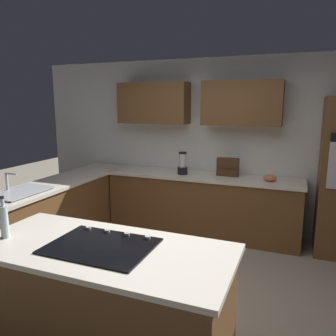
{
  "coord_description": "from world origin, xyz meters",
  "views": [
    {
      "loc": [
        -1.18,
        2.89,
        1.93
      ],
      "look_at": [
        0.33,
        -0.91,
        1.14
      ],
      "focal_mm": 35.46,
      "sensor_mm": 36.0,
      "label": 1
    }
  ],
  "objects_px": {
    "cooktop": "(102,245)",
    "spice_rack": "(228,167)",
    "sink_unit": "(20,191)",
    "mixing_bowl": "(270,178)",
    "blender": "(183,165)",
    "oil_bottle": "(4,221)"
  },
  "relations": [
    {
      "from": "mixing_bowl",
      "to": "cooktop",
      "type": "bearing_deg",
      "value": 69.78
    },
    {
      "from": "sink_unit",
      "to": "oil_bottle",
      "type": "distance_m",
      "value": 1.41
    },
    {
      "from": "blender",
      "to": "spice_rack",
      "type": "relative_size",
      "value": 1.07
    },
    {
      "from": "sink_unit",
      "to": "mixing_bowl",
      "type": "xyz_separation_m",
      "value": [
        -2.68,
        -1.71,
        0.03
      ]
    },
    {
      "from": "cooktop",
      "to": "mixing_bowl",
      "type": "xyz_separation_m",
      "value": [
        -0.97,
        -2.63,
        0.04
      ]
    },
    {
      "from": "sink_unit",
      "to": "mixing_bowl",
      "type": "distance_m",
      "value": 3.18
    },
    {
      "from": "mixing_bowl",
      "to": "oil_bottle",
      "type": "distance_m",
      "value": 3.28
    },
    {
      "from": "cooktop",
      "to": "spice_rack",
      "type": "bearing_deg",
      "value": -97.63
    },
    {
      "from": "cooktop",
      "to": "blender",
      "type": "distance_m",
      "value": 2.65
    },
    {
      "from": "mixing_bowl",
      "to": "blender",
      "type": "bearing_deg",
      "value": -0.0
    },
    {
      "from": "sink_unit",
      "to": "spice_rack",
      "type": "distance_m",
      "value": 2.77
    },
    {
      "from": "sink_unit",
      "to": "cooktop",
      "type": "xyz_separation_m",
      "value": [
        -1.71,
        0.92,
        -0.01
      ]
    },
    {
      "from": "spice_rack",
      "to": "oil_bottle",
      "type": "distance_m",
      "value": 3.1
    },
    {
      "from": "cooktop",
      "to": "oil_bottle",
      "type": "relative_size",
      "value": 2.26
    },
    {
      "from": "cooktop",
      "to": "mixing_bowl",
      "type": "height_order",
      "value": "mixing_bowl"
    },
    {
      "from": "spice_rack",
      "to": "sink_unit",
      "type": "bearing_deg",
      "value": 41.29
    },
    {
      "from": "spice_rack",
      "to": "mixing_bowl",
      "type": "bearing_deg",
      "value": 168.95
    },
    {
      "from": "blender",
      "to": "oil_bottle",
      "type": "bearing_deg",
      "value": 79.63
    },
    {
      "from": "sink_unit",
      "to": "cooktop",
      "type": "relative_size",
      "value": 0.92
    },
    {
      "from": "oil_bottle",
      "to": "sink_unit",
      "type": "bearing_deg",
      "value": -48.86
    },
    {
      "from": "cooktop",
      "to": "spice_rack",
      "type": "relative_size",
      "value": 2.44
    },
    {
      "from": "sink_unit",
      "to": "blender",
      "type": "distance_m",
      "value": 2.23
    }
  ]
}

